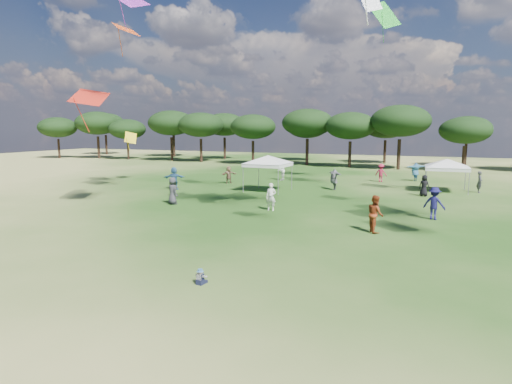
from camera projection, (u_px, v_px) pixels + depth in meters
ground at (147, 310)px, 11.60m from camera, size 140.00×140.00×0.00m
tree_line at (395, 123)px, 53.23m from camera, size 108.78×17.63×7.77m
tent_left at (268, 157)px, 32.96m from camera, size 6.18×6.18×3.10m
tent_right at (447, 160)px, 32.83m from camera, size 6.29×6.29×2.84m
toddler at (201, 277)px, 13.51m from camera, size 0.35×0.38×0.50m
festival_crowd at (345, 182)px, 32.35m from camera, size 29.69×23.12×1.92m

